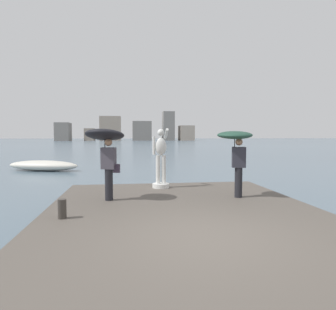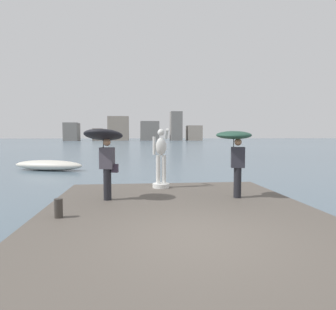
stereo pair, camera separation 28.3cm
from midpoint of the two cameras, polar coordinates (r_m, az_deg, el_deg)
ground_plane at (r=45.30m, az=-4.40°, el=0.87°), size 400.00×400.00×0.00m
pier at (r=7.19m, az=4.02°, el=-12.56°), size 6.74×9.13×0.40m
statue_white_figure at (r=10.48m, az=-0.56°, el=-1.27°), size 0.59×0.86×2.07m
onlooker_left at (r=8.62m, az=-10.98°, el=2.25°), size 1.36×1.39×2.06m
onlooker_right at (r=9.01m, az=13.39°, el=1.89°), size 1.21×1.22×1.97m
mooring_bollard at (r=7.14m, az=-18.85°, el=-9.46°), size 0.18×0.18×0.42m
boat_near at (r=20.67m, az=-21.25°, el=-1.81°), size 4.88×2.84×0.65m
distant_skyline at (r=135.87m, az=-5.28°, el=4.69°), size 59.38×13.34×12.95m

